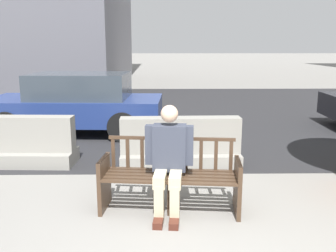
# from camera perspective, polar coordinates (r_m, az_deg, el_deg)

# --- Properties ---
(street_asphalt) EXTENTS (120.00, 12.00, 0.01)m
(street_asphalt) POSITION_cam_1_polar(r_m,az_deg,el_deg) (11.84, 0.80, 2.41)
(street_asphalt) COLOR #28282B
(street_asphalt) RESTS_ON ground
(street_bench) EXTENTS (1.73, 0.68, 0.88)m
(street_bench) POSITION_cam_1_polar(r_m,az_deg,el_deg) (4.64, 0.32, -8.12)
(street_bench) COLOR #473323
(street_bench) RESTS_ON ground
(seated_person) EXTENTS (0.59, 0.75, 1.31)m
(seated_person) POSITION_cam_1_polar(r_m,az_deg,el_deg) (4.49, 0.14, -4.86)
(seated_person) COLOR #383D4C
(seated_person) RESTS_ON ground
(jersey_barrier_centre) EXTENTS (2.02, 0.73, 0.84)m
(jersey_barrier_centre) POSITION_cam_1_polar(r_m,az_deg,el_deg) (6.31, 1.89, -3.14)
(jersey_barrier_centre) COLOR gray
(jersey_barrier_centre) RESTS_ON ground
(jersey_barrier_left) EXTENTS (2.03, 0.76, 0.84)m
(jersey_barrier_left) POSITION_cam_1_polar(r_m,az_deg,el_deg) (6.92, -22.15, -2.69)
(jersey_barrier_left) COLOR gray
(jersey_barrier_left) RESTS_ON ground
(car_sedan_far) EXTENTS (4.09, 2.05, 1.39)m
(car_sedan_far) POSITION_cam_1_polar(r_m,az_deg,el_deg) (8.98, -13.76, 3.45)
(car_sedan_far) COLOR navy
(car_sedan_far) RESTS_ON ground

